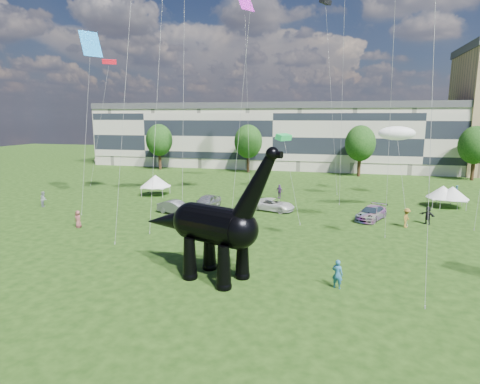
# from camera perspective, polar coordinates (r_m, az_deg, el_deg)

# --- Properties ---
(ground) EXTENTS (220.00, 220.00, 0.00)m
(ground) POSITION_cam_1_polar(r_m,az_deg,el_deg) (23.04, 0.34, -16.28)
(ground) COLOR #16330C
(ground) RESTS_ON ground
(terrace_row) EXTENTS (78.00, 11.00, 12.00)m
(terrace_row) POSITION_cam_1_polar(r_m,az_deg,el_deg) (83.06, 5.32, 7.64)
(terrace_row) COLOR beige
(terrace_row) RESTS_ON ground
(tree_far_left) EXTENTS (5.20, 5.20, 9.44)m
(tree_far_left) POSITION_cam_1_polar(r_m,az_deg,el_deg) (80.96, -11.44, 7.60)
(tree_far_left) COLOR #382314
(tree_far_left) RESTS_ON ground
(tree_mid_left) EXTENTS (5.20, 5.20, 9.44)m
(tree_mid_left) POSITION_cam_1_polar(r_m,az_deg,el_deg) (74.98, 1.18, 7.57)
(tree_mid_left) COLOR #382314
(tree_mid_left) RESTS_ON ground
(tree_mid_right) EXTENTS (5.20, 5.20, 9.44)m
(tree_mid_right) POSITION_cam_1_polar(r_m,az_deg,el_deg) (73.11, 16.76, 7.04)
(tree_mid_right) COLOR #382314
(tree_mid_right) RESTS_ON ground
(tree_far_right) EXTENTS (5.20, 5.20, 9.44)m
(tree_far_right) POSITION_cam_1_polar(r_m,az_deg,el_deg) (76.02, 30.50, 6.14)
(tree_far_right) COLOR #382314
(tree_far_right) RESTS_ON ground
(dinosaur_sculpture) EXTENTS (10.98, 5.44, 9.13)m
(dinosaur_sculpture) POSITION_cam_1_polar(r_m,az_deg,el_deg) (26.12, -4.32, -4.88)
(dinosaur_sculpture) COLOR black
(dinosaur_sculpture) RESTS_ON ground
(car_silver) EXTENTS (2.48, 5.09, 1.67)m
(car_silver) POSITION_cam_1_polar(r_m,az_deg,el_deg) (45.54, -4.80, -1.49)
(car_silver) COLOR #B6B7BB
(car_silver) RESTS_ON ground
(car_grey) EXTENTS (4.55, 2.62, 1.42)m
(car_grey) POSITION_cam_1_polar(r_m,az_deg,el_deg) (44.09, -9.08, -2.17)
(car_grey) COLOR slate
(car_grey) RESTS_ON ground
(car_white) EXTENTS (5.38, 3.49, 1.38)m
(car_white) POSITION_cam_1_polar(r_m,az_deg,el_deg) (45.07, 4.66, -1.81)
(car_white) COLOR silver
(car_white) RESTS_ON ground
(car_dark) EXTENTS (3.77, 5.27, 1.42)m
(car_dark) POSITION_cam_1_polar(r_m,az_deg,el_deg) (43.16, 18.18, -2.86)
(car_dark) COLOR #595960
(car_dark) RESTS_ON ground
(gazebo_near) EXTENTS (3.90, 3.90, 2.51)m
(gazebo_near) POSITION_cam_1_polar(r_m,az_deg,el_deg) (52.31, 27.96, -0.09)
(gazebo_near) COLOR white
(gazebo_near) RESTS_ON ground
(gazebo_far) EXTENTS (3.69, 3.69, 2.50)m
(gazebo_far) POSITION_cam_1_polar(r_m,az_deg,el_deg) (52.35, 26.89, 0.01)
(gazebo_far) COLOR white
(gazebo_far) RESTS_ON ground
(gazebo_left) EXTENTS (4.29, 4.29, 2.76)m
(gazebo_left) POSITION_cam_1_polar(r_m,az_deg,el_deg) (54.62, -11.93, 1.54)
(gazebo_left) COLOR white
(gazebo_left) RESTS_ON ground
(visitors) EXTENTS (48.94, 32.77, 1.86)m
(visitors) POSITION_cam_1_polar(r_m,az_deg,el_deg) (40.50, 5.35, -2.99)
(visitors) COLOR #9F2732
(visitors) RESTS_ON ground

